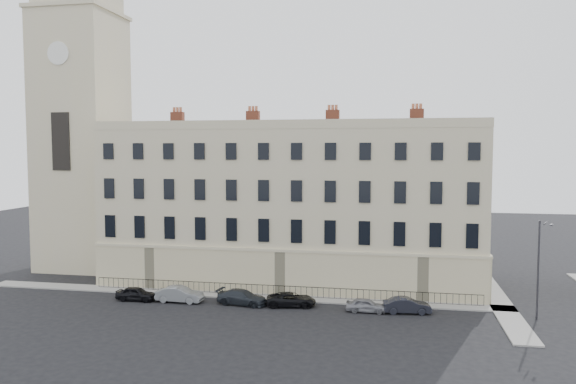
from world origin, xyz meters
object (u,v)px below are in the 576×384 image
at_px(streetlamp, 539,265).
at_px(car_f, 407,305).
at_px(car_d, 291,299).
at_px(car_c, 242,297).
at_px(car_b, 180,294).
at_px(car_e, 366,305).
at_px(car_a, 136,294).

bearing_deg(streetlamp, car_f, -156.45).
xyz_separation_m(car_d, streetlamp, (19.41, -0.13, 3.70)).
height_order(car_d, car_f, car_f).
relative_size(car_c, car_f, 1.14).
height_order(car_b, car_f, car_b).
height_order(car_e, car_f, car_f).
bearing_deg(car_f, car_b, 83.25).
height_order(car_f, streetlamp, streetlamp).
distance_m(car_a, car_e, 19.90).
distance_m(car_c, streetlamp, 23.89).
bearing_deg(car_e, car_c, 89.48).
relative_size(car_f, streetlamp, 0.50).
height_order(car_b, car_e, car_b).
xyz_separation_m(car_c, car_e, (10.48, -0.25, -0.07)).
xyz_separation_m(car_e, streetlamp, (13.13, 0.38, 3.71)).
xyz_separation_m(car_a, car_e, (19.90, 0.25, -0.04)).
bearing_deg(car_a, car_e, -89.67).
distance_m(car_b, car_f, 19.23).
height_order(car_a, car_e, car_a).
xyz_separation_m(car_f, streetlamp, (9.90, 0.10, 3.64)).
relative_size(car_e, car_f, 0.86).
bearing_deg(car_c, car_b, 100.28).
distance_m(car_b, car_e, 16.00).
relative_size(car_e, streetlamp, 0.43).
bearing_deg(car_e, car_a, 91.53).
bearing_deg(car_b, car_a, 94.42).
bearing_deg(car_d, car_f, -100.43).
relative_size(car_c, car_e, 1.32).
distance_m(car_f, streetlamp, 10.55).
relative_size(car_a, car_e, 1.08).
distance_m(car_c, car_f, 13.71).
xyz_separation_m(car_c, car_d, (4.20, 0.26, -0.06)).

